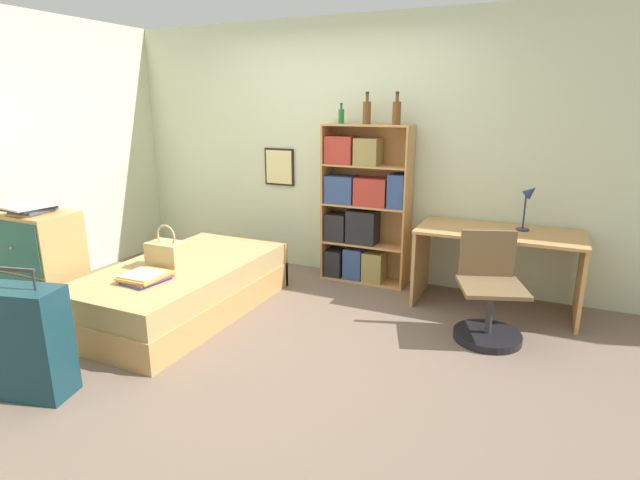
{
  "coord_description": "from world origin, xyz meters",
  "views": [
    {
      "loc": [
        2.01,
        -3.2,
        1.78
      ],
      "look_at": [
        0.45,
        0.19,
        0.75
      ],
      "focal_mm": 28.0,
      "sensor_mm": 36.0,
      "label": 1
    }
  ],
  "objects_px": {
    "magazine_pile_on_dresser": "(31,209)",
    "bottle_clear": "(397,112)",
    "bookcase": "(360,209)",
    "suitcase": "(23,342)",
    "bed": "(184,288)",
    "book_stack_on_bed": "(145,277)",
    "handbag": "(168,254)",
    "desk_chair": "(488,307)",
    "bottle_brown": "(367,112)",
    "desk_lamp": "(529,199)",
    "bottle_green": "(341,116)",
    "desk": "(498,253)",
    "dresser": "(41,267)"
  },
  "relations": [
    {
      "from": "magazine_pile_on_dresser",
      "to": "bottle_clear",
      "type": "relative_size",
      "value": 1.27
    },
    {
      "from": "bookcase",
      "to": "suitcase",
      "type": "bearing_deg",
      "value": -112.09
    },
    {
      "from": "bed",
      "to": "magazine_pile_on_dresser",
      "type": "bearing_deg",
      "value": -144.96
    },
    {
      "from": "book_stack_on_bed",
      "to": "handbag",
      "type": "bearing_deg",
      "value": 99.68
    },
    {
      "from": "book_stack_on_bed",
      "to": "magazine_pile_on_dresser",
      "type": "xyz_separation_m",
      "value": [
        -0.95,
        -0.18,
        0.49
      ]
    },
    {
      "from": "desk_chair",
      "to": "handbag",
      "type": "bearing_deg",
      "value": -164.03
    },
    {
      "from": "handbag",
      "to": "book_stack_on_bed",
      "type": "relative_size",
      "value": 1.04
    },
    {
      "from": "book_stack_on_bed",
      "to": "bottle_brown",
      "type": "xyz_separation_m",
      "value": [
        1.13,
        1.87,
        1.22
      ]
    },
    {
      "from": "book_stack_on_bed",
      "to": "desk_lamp",
      "type": "xyz_separation_m",
      "value": [
        2.63,
        1.79,
        0.51
      ]
    },
    {
      "from": "bottle_green",
      "to": "desk",
      "type": "xyz_separation_m",
      "value": [
        1.57,
        -0.18,
        -1.15
      ]
    },
    {
      "from": "handbag",
      "to": "bottle_green",
      "type": "xyz_separation_m",
      "value": [
        0.92,
        1.54,
        1.1
      ]
    },
    {
      "from": "handbag",
      "to": "magazine_pile_on_dresser",
      "type": "xyz_separation_m",
      "value": [
        -0.9,
        -0.51,
        0.41
      ]
    },
    {
      "from": "bottle_clear",
      "to": "desk",
      "type": "relative_size",
      "value": 0.22
    },
    {
      "from": "bottle_green",
      "to": "magazine_pile_on_dresser",
      "type": "bearing_deg",
      "value": -131.47
    },
    {
      "from": "dresser",
      "to": "desk_lamp",
      "type": "bearing_deg",
      "value": 28.18
    },
    {
      "from": "suitcase",
      "to": "desk",
      "type": "bearing_deg",
      "value": 46.79
    },
    {
      "from": "dresser",
      "to": "desk_chair",
      "type": "relative_size",
      "value": 1.13
    },
    {
      "from": "bed",
      "to": "bottle_brown",
      "type": "distance_m",
      "value": 2.34
    },
    {
      "from": "bed",
      "to": "desk_chair",
      "type": "bearing_deg",
      "value": 13.15
    },
    {
      "from": "bottle_brown",
      "to": "desk_chair",
      "type": "distance_m",
      "value": 2.12
    },
    {
      "from": "bed",
      "to": "desk_lamp",
      "type": "xyz_separation_m",
      "value": [
        2.66,
        1.32,
        0.77
      ]
    },
    {
      "from": "book_stack_on_bed",
      "to": "bottle_clear",
      "type": "distance_m",
      "value": 2.64
    },
    {
      "from": "handbag",
      "to": "dresser",
      "type": "bearing_deg",
      "value": -152.88
    },
    {
      "from": "magazine_pile_on_dresser",
      "to": "book_stack_on_bed",
      "type": "bearing_deg",
      "value": 10.82
    },
    {
      "from": "bed",
      "to": "desk",
      "type": "relative_size",
      "value": 1.4
    },
    {
      "from": "magazine_pile_on_dresser",
      "to": "bottle_clear",
      "type": "xyz_separation_m",
      "value": [
        2.37,
        2.04,
        0.73
      ]
    },
    {
      "from": "bookcase",
      "to": "desk",
      "type": "distance_m",
      "value": 1.38
    },
    {
      "from": "dresser",
      "to": "desk",
      "type": "height_order",
      "value": "dresser"
    },
    {
      "from": "bed",
      "to": "handbag",
      "type": "relative_size",
      "value": 5.16
    },
    {
      "from": "dresser",
      "to": "desk_lamp",
      "type": "height_order",
      "value": "desk_lamp"
    },
    {
      "from": "bookcase",
      "to": "bottle_brown",
      "type": "bearing_deg",
      "value": -5.76
    },
    {
      "from": "desk_lamp",
      "to": "handbag",
      "type": "bearing_deg",
      "value": -151.45
    },
    {
      "from": "bottle_green",
      "to": "bottle_brown",
      "type": "bearing_deg",
      "value": -1.05
    },
    {
      "from": "bottle_clear",
      "to": "book_stack_on_bed",
      "type": "bearing_deg",
      "value": -127.4
    },
    {
      "from": "bed",
      "to": "desk_chair",
      "type": "xyz_separation_m",
      "value": [
        2.48,
        0.58,
        0.04
      ]
    },
    {
      "from": "desk_lamp",
      "to": "desk_chair",
      "type": "height_order",
      "value": "desk_lamp"
    },
    {
      "from": "bottle_brown",
      "to": "desk_chair",
      "type": "relative_size",
      "value": 0.36
    },
    {
      "from": "magazine_pile_on_dresser",
      "to": "desk_lamp",
      "type": "height_order",
      "value": "desk_lamp"
    },
    {
      "from": "bottle_clear",
      "to": "suitcase",
      "type": "bearing_deg",
      "value": -117.82
    },
    {
      "from": "handbag",
      "to": "bottle_green",
      "type": "distance_m",
      "value": 2.11
    },
    {
      "from": "book_stack_on_bed",
      "to": "suitcase",
      "type": "bearing_deg",
      "value": -94.43
    },
    {
      "from": "dresser",
      "to": "bottle_green",
      "type": "relative_size",
      "value": 4.77
    },
    {
      "from": "bed",
      "to": "desk_lamp",
      "type": "bearing_deg",
      "value": 26.47
    },
    {
      "from": "dresser",
      "to": "magazine_pile_on_dresser",
      "type": "bearing_deg",
      "value": -43.36
    },
    {
      "from": "book_stack_on_bed",
      "to": "bottle_green",
      "type": "xyz_separation_m",
      "value": [
        0.86,
        1.87,
        1.18
      ]
    },
    {
      "from": "suitcase",
      "to": "desk_lamp",
      "type": "relative_size",
      "value": 2.05
    },
    {
      "from": "suitcase",
      "to": "handbag",
      "type": "bearing_deg",
      "value": 89.13
    },
    {
      "from": "bottle_clear",
      "to": "desk_chair",
      "type": "bearing_deg",
      "value": -38.29
    },
    {
      "from": "bed",
      "to": "magazine_pile_on_dresser",
      "type": "xyz_separation_m",
      "value": [
        -0.92,
        -0.65,
        0.75
      ]
    },
    {
      "from": "bottle_clear",
      "to": "bed",
      "type": "bearing_deg",
      "value": -136.13
    }
  ]
}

